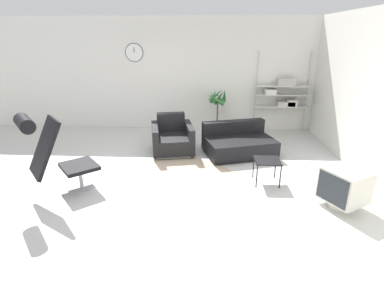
{
  "coord_description": "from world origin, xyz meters",
  "views": [
    {
      "loc": [
        0.5,
        -4.75,
        2.35
      ],
      "look_at": [
        0.26,
        0.19,
        0.55
      ],
      "focal_mm": 28.0,
      "sensor_mm": 36.0,
      "label": 1
    }
  ],
  "objects_px": {
    "lounge_chair": "(51,149)",
    "armchair_red": "(172,139)",
    "side_table": "(267,162)",
    "shelf_unit": "(283,94)",
    "crt_television": "(344,187)",
    "couch_low": "(238,143)",
    "potted_plant": "(217,111)"
  },
  "relations": [
    {
      "from": "armchair_red",
      "to": "side_table",
      "type": "relative_size",
      "value": 2.49
    },
    {
      "from": "armchair_red",
      "to": "crt_television",
      "type": "distance_m",
      "value": 3.4
    },
    {
      "from": "crt_television",
      "to": "side_table",
      "type": "bearing_deg",
      "value": 23.92
    },
    {
      "from": "side_table",
      "to": "potted_plant",
      "type": "bearing_deg",
      "value": 105.93
    },
    {
      "from": "potted_plant",
      "to": "side_table",
      "type": "bearing_deg",
      "value": -74.07
    },
    {
      "from": "lounge_chair",
      "to": "side_table",
      "type": "bearing_deg",
      "value": 59.75
    },
    {
      "from": "crt_television",
      "to": "potted_plant",
      "type": "relative_size",
      "value": 0.61
    },
    {
      "from": "couch_low",
      "to": "side_table",
      "type": "height_order",
      "value": "couch_low"
    },
    {
      "from": "crt_television",
      "to": "couch_low",
      "type": "bearing_deg",
      "value": 3.59
    },
    {
      "from": "crt_television",
      "to": "shelf_unit",
      "type": "xyz_separation_m",
      "value": [
        -0.07,
        3.63,
        0.66
      ]
    },
    {
      "from": "lounge_chair",
      "to": "couch_low",
      "type": "height_order",
      "value": "lounge_chair"
    },
    {
      "from": "couch_low",
      "to": "shelf_unit",
      "type": "distance_m",
      "value": 2.17
    },
    {
      "from": "armchair_red",
      "to": "crt_television",
      "type": "relative_size",
      "value": 1.45
    },
    {
      "from": "couch_low",
      "to": "crt_television",
      "type": "height_order",
      "value": "couch_low"
    },
    {
      "from": "couch_low",
      "to": "potted_plant",
      "type": "bearing_deg",
      "value": -89.65
    },
    {
      "from": "couch_low",
      "to": "potted_plant",
      "type": "xyz_separation_m",
      "value": [
        -0.41,
        1.34,
        0.36
      ]
    },
    {
      "from": "couch_low",
      "to": "side_table",
      "type": "bearing_deg",
      "value": 88.49
    },
    {
      "from": "lounge_chair",
      "to": "armchair_red",
      "type": "bearing_deg",
      "value": 100.85
    },
    {
      "from": "crt_television",
      "to": "potted_plant",
      "type": "bearing_deg",
      "value": -2.36
    },
    {
      "from": "crt_television",
      "to": "shelf_unit",
      "type": "bearing_deg",
      "value": -28.27
    },
    {
      "from": "armchair_red",
      "to": "side_table",
      "type": "bearing_deg",
      "value": 130.65
    },
    {
      "from": "armchair_red",
      "to": "side_table",
      "type": "distance_m",
      "value": 2.21
    },
    {
      "from": "crt_television",
      "to": "armchair_red",
      "type": "bearing_deg",
      "value": 22.98
    },
    {
      "from": "side_table",
      "to": "crt_television",
      "type": "xyz_separation_m",
      "value": [
        0.96,
        -0.71,
        -0.06
      ]
    },
    {
      "from": "armchair_red",
      "to": "shelf_unit",
      "type": "relative_size",
      "value": 0.52
    },
    {
      "from": "lounge_chair",
      "to": "couch_low",
      "type": "bearing_deg",
      "value": 82.15
    },
    {
      "from": "side_table",
      "to": "crt_television",
      "type": "distance_m",
      "value": 1.2
    },
    {
      "from": "armchair_red",
      "to": "shelf_unit",
      "type": "xyz_separation_m",
      "value": [
        2.62,
        1.55,
        0.7
      ]
    },
    {
      "from": "lounge_chair",
      "to": "side_table",
      "type": "relative_size",
      "value": 3.16
    },
    {
      "from": "potted_plant",
      "to": "armchair_red",
      "type": "bearing_deg",
      "value": -127.72
    },
    {
      "from": "side_table",
      "to": "potted_plant",
      "type": "relative_size",
      "value": 0.35
    },
    {
      "from": "side_table",
      "to": "couch_low",
      "type": "bearing_deg",
      "value": 104.98
    }
  ]
}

